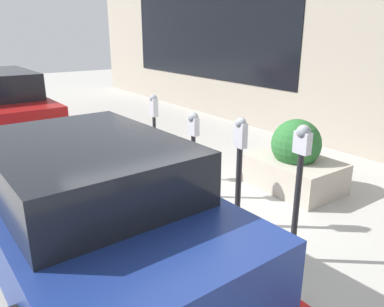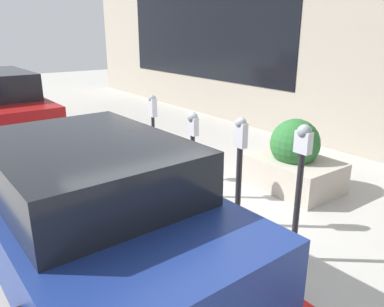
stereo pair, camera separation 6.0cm
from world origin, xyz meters
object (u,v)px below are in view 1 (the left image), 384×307
Objects in this scene: parking_meter_fourth at (154,121)px; parking_meter_middle at (193,138)px; parked_car_middle at (83,202)px; parking_meter_nearest at (300,170)px; planter_box at (294,162)px; parking_meter_second at (240,157)px.

parking_meter_middle is at bearing -174.41° from parking_meter_fourth.
parked_car_middle reaches higher than parking_meter_middle.
parked_car_middle is at bearing 58.92° from parking_meter_nearest.
parking_meter_fourth reaches higher than planter_box.
parking_meter_fourth is at bearing 5.59° from parking_meter_middle.
parking_meter_nearest is 2.22m from parked_car_middle.
parked_car_middle is at bearing 113.52° from parking_meter_middle.
parking_meter_fourth is at bearing 0.33° from parking_meter_nearest.
parking_meter_middle is at bearing -2.90° from parking_meter_second.
planter_box is at bearing -113.64° from parking_meter_middle.
parked_car_middle is (-1.84, 1.87, -0.23)m from parking_meter_fourth.
parking_meter_fourth is at bearing -47.87° from parked_car_middle.
parking_meter_nearest is 1.07× the size of parking_meter_fourth.
parking_meter_second is 1.06m from parking_meter_middle.
planter_box is (-1.64, -1.60, -0.57)m from parking_meter_fourth.
parked_car_middle is at bearing 134.41° from parking_meter_fourth.
planter_box is (1.34, -1.58, -0.61)m from parking_meter_nearest.
parking_meter_middle is 0.93× the size of planter_box.
parking_meter_second is 0.35× the size of parked_car_middle.
parking_meter_second is 2.04m from parking_meter_fourth.
parked_car_middle is at bearing 93.27° from planter_box.
planter_box is at bearing -89.02° from parked_car_middle.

